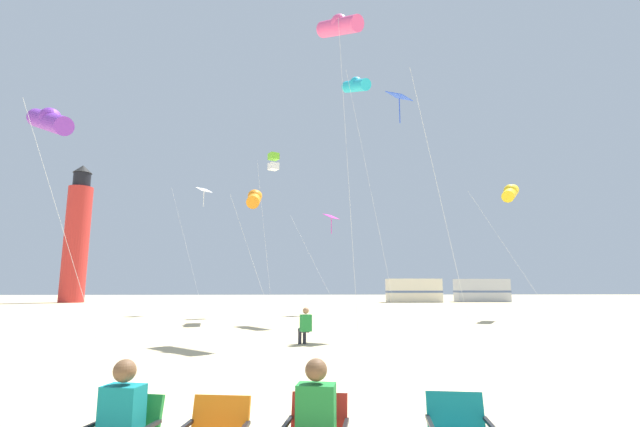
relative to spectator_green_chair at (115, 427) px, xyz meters
name	(u,v)px	position (x,y,z in m)	size (l,w,h in m)	color
ground	(276,411)	(1.26, 2.81, -0.61)	(200.00, 200.00, 0.00)	#D3BC8C
spectator_green_chair	(115,427)	(0.00, 0.00, 0.00)	(0.41, 0.55, 1.16)	#147F84
spectator_red_chair	(315,426)	(1.70, -0.05, 0.00)	(0.40, 0.55, 1.16)	#238438
kite_flyer_standing	(305,325)	(1.84, 10.28, 0.00)	(0.45, 0.56, 1.16)	#238438
kite_diamond_blue	(402,105)	(5.94, 13.21, 8.73)	(3.11, 3.11, 9.98)	silver
kite_tube_orange	(255,198)	(-0.76, 19.95, 6.02)	(2.36, 2.51, 7.33)	silver
kite_tube_cyan	(356,85)	(5.00, 20.23, 12.95)	(2.73, 3.21, 14.28)	silver
kite_tube_gold	(510,193)	(14.28, 20.99, 6.75)	(3.79, 4.02, 8.06)	silver
kite_tube_rainbow	(339,26)	(3.30, 13.01, 12.14)	(2.01, 2.44, 13.46)	silver
kite_tube_violet	(50,121)	(-7.60, 11.99, 7.26)	(3.39, 3.22, 8.58)	silver
kite_box_lime	(273,162)	(-0.02, 24.88, 9.54)	(1.50, 1.50, 10.75)	silver
kite_diamond_magenta	(330,220)	(3.91, 25.99, 5.76)	(3.45, 3.45, 6.83)	silver
kite_diamond_white	(203,194)	(-5.04, 26.81, 7.64)	(2.85, 2.69, 8.80)	silver
lighthouse_distant	(77,237)	(-25.04, 50.83, 7.22)	(2.80, 2.80, 16.80)	red
rv_van_cream	(414,291)	(15.78, 49.22, 0.78)	(6.45, 2.36, 2.80)	beige
rv_van_silver	(482,290)	(24.69, 50.49, 0.78)	(6.54, 2.62, 2.80)	#B7BABF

